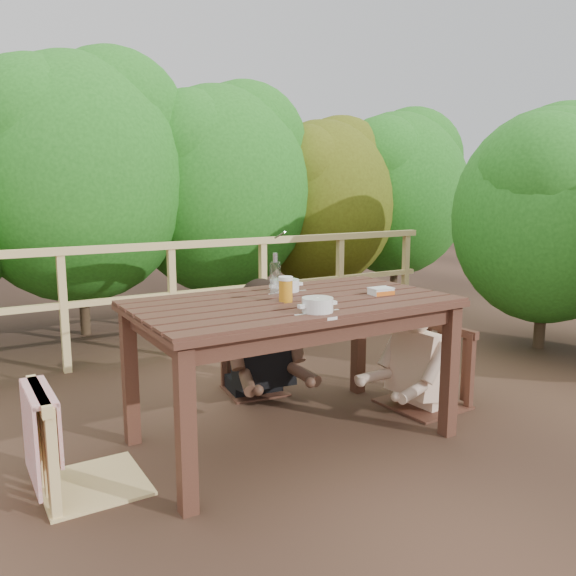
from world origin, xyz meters
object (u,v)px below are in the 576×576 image
chair_far (254,336)px  bottle (275,276)px  soup_near (317,306)px  woman (253,304)px  soup_far (286,287)px  table (292,372)px  beer_glass (286,290)px  chair_left (88,388)px  diner_right (429,322)px  chair_right (425,334)px  bread_roll (312,303)px  butter_tub (381,292)px

chair_far → bottle: bearing=-99.8°
soup_near → bottle: (0.04, 0.50, 0.09)m
woman → soup_near: 1.25m
soup_far → bottle: (-0.13, -0.09, 0.09)m
table → chair_far: bearing=77.4°
chair_far → beer_glass: bearing=-98.5°
chair_left → chair_far: chair_left is taller
soup_near → diner_right: bearing=17.1°
chair_right → diner_right: bearing=86.9°
chair_right → woman: 1.22m
chair_far → woman: woman is taller
beer_glass → bottle: size_ratio=0.58×
table → chair_left: (-1.14, 0.04, 0.10)m
soup_far → bread_roll: soup_far is taller
beer_glass → woman: bearing=74.2°
soup_near → beer_glass: bearing=88.9°
bottle → chair_left: bearing=-174.7°
chair_right → diner_right: size_ratio=0.87×
chair_left → chair_right: 2.18m
bread_roll → chair_left: bearing=166.6°
table → soup_far: size_ratio=6.64×
diner_right → bottle: bearing=79.0°
chair_right → diner_right: diner_right is taller
soup_far → beer_glass: size_ratio=1.73×
table → chair_right: 1.05m
bread_roll → table: bearing=85.5°
woman → chair_right: bearing=142.8°
soup_near → chair_far: bearing=77.8°
diner_right → bottle: size_ratio=4.32×
chair_right → beer_glass: size_ratio=6.47×
diner_right → soup_far: diner_right is taller
bread_roll → beer_glass: bearing=103.6°
table → chair_left: chair_left is taller
table → beer_glass: size_ratio=11.46×
chair_far → chair_left: bearing=-141.7°
woman → diner_right: woman is taller
bread_roll → bottle: bearing=91.8°
soup_far → chair_far: bearing=81.9°
chair_left → woman: bearing=-58.8°
soup_near → bread_roll: 0.14m
chair_far → butter_tub: bearing=-63.2°
chair_right → bread_roll: (-1.06, -0.22, 0.36)m
soup_near → butter_tub: bearing=19.4°
woman → soup_near: woman is taller
woman → beer_glass: woman is taller
chair_right → woman: size_ratio=0.78×
table → woman: bearing=77.7°
woman → bottle: woman is taller
chair_left → bottle: size_ratio=3.80×
chair_far → chair_right: size_ratio=0.83×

